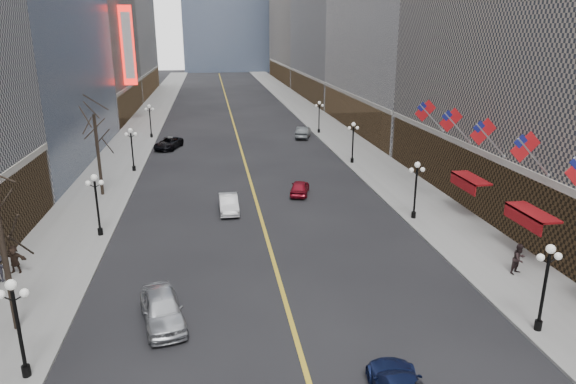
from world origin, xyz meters
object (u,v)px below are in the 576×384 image
object	(u,v)px
streetlamp_west_1	(96,198)
car_sb_mid	(300,187)
streetlamp_west_0	(17,319)
car_nb_far	(168,143)
streetlamp_east_3	(319,114)
streetlamp_west_2	(132,145)
car_nb_mid	(229,203)
streetlamp_west_3	(150,117)
streetlamp_east_2	(353,138)
car_nb_near	(162,309)
streetlamp_east_1	(416,184)
streetlamp_east_0	(546,279)
car_sb_far	(303,132)

from	to	relation	value
streetlamp_west_1	car_sb_mid	bearing A→B (deg)	26.07
streetlamp_west_1	car_sb_mid	xyz separation A→B (m)	(15.89, 7.77, -2.24)
streetlamp_west_0	car_nb_far	bearing A→B (deg)	86.43
streetlamp_east_3	streetlamp_west_2	world-z (taller)	same
car_nb_mid	streetlamp_west_2	bearing A→B (deg)	122.79
car_sb_mid	streetlamp_west_1	bearing A→B (deg)	41.36
streetlamp_west_3	car_nb_far	bearing A→B (deg)	-68.52
streetlamp_east_2	car_nb_near	world-z (taller)	streetlamp_east_2
streetlamp_west_2	car_nb_far	world-z (taller)	streetlamp_west_2
streetlamp_west_2	car_sb_mid	world-z (taller)	streetlamp_west_2
streetlamp_east_1	car_nb_mid	distance (m)	14.99
car_nb_far	car_sb_mid	size ratio (longest dim) A/B	1.32
streetlamp_east_0	streetlamp_east_3	size ratio (longest dim) A/B	1.00
streetlamp_east_2	streetlamp_west_2	xyz separation A→B (m)	(-23.60, 0.00, 0.00)
streetlamp_east_3	car_nb_far	world-z (taller)	streetlamp_east_3
streetlamp_west_1	streetlamp_west_2	xyz separation A→B (m)	(0.00, 18.00, 0.00)
car_nb_near	streetlamp_east_2	bearing A→B (deg)	46.45
streetlamp_west_3	streetlamp_east_0	bearing A→B (deg)	-65.59
streetlamp_east_1	car_sb_far	bearing A→B (deg)	94.81
streetlamp_east_1	streetlamp_west_1	distance (m)	23.60
streetlamp_east_1	streetlamp_west_3	xyz separation A→B (m)	(-23.60, 36.00, 0.00)
streetlamp_west_1	streetlamp_west_3	xyz separation A→B (m)	(0.00, 36.00, 0.00)
car_nb_far	streetlamp_west_1	bearing A→B (deg)	-77.44
streetlamp_west_3	car_sb_far	xyz separation A→B (m)	(20.80, -2.72, -2.11)
streetlamp_east_3	streetlamp_west_1	xyz separation A→B (m)	(-23.60, -36.00, 0.00)
streetlamp_east_0	streetlamp_west_2	xyz separation A→B (m)	(-23.60, 34.00, 0.00)
car_sb_far	streetlamp_east_2	bearing A→B (deg)	117.27
streetlamp_east_1	streetlamp_west_3	world-z (taller)	same
streetlamp_west_0	car_sb_far	bearing A→B (deg)	67.12
streetlamp_east_2	streetlamp_west_1	size ratio (longest dim) A/B	1.00
streetlamp_west_0	streetlamp_west_3	bearing A→B (deg)	90.00
streetlamp_east_0	streetlamp_west_2	size ratio (longest dim) A/B	1.00
streetlamp_west_0	car_nb_far	size ratio (longest dim) A/B	0.88
streetlamp_west_1	car_sb_far	size ratio (longest dim) A/B	0.94
car_nb_far	car_sb_mid	xyz separation A→B (m)	(13.09, -21.11, -0.05)
streetlamp_west_0	car_sb_mid	bearing A→B (deg)	56.24
car_sb_far	streetlamp_east_1	bearing A→B (deg)	111.70
streetlamp_west_0	streetlamp_west_3	xyz separation A→B (m)	(0.00, 52.00, 0.00)
streetlamp_east_2	car_nb_far	world-z (taller)	streetlamp_east_2
streetlamp_west_1	car_nb_near	distance (m)	13.66
streetlamp_west_1	car_nb_mid	world-z (taller)	streetlamp_west_1
car_nb_near	car_nb_mid	world-z (taller)	car_nb_near
streetlamp_west_2	car_sb_far	size ratio (longest dim) A/B	0.94
streetlamp_east_3	car_sb_mid	xyz separation A→B (m)	(-7.71, -28.23, -2.24)
streetlamp_west_0	car_nb_near	xyz separation A→B (m)	(5.37, 3.62, -2.08)
streetlamp_west_1	streetlamp_east_3	bearing A→B (deg)	56.75
streetlamp_east_3	car_sb_far	size ratio (longest dim) A/B	0.94
car_nb_mid	streetlamp_east_0	bearing A→B (deg)	-55.64
streetlamp_east_0	car_nb_near	distance (m)	18.70
car_sb_far	car_sb_mid	bearing A→B (deg)	95.99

